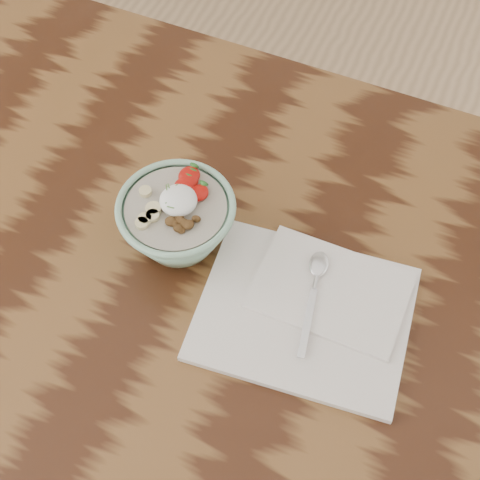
% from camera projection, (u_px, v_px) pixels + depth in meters
% --- Properties ---
extents(table, '(1.60, 0.90, 0.75)m').
position_uv_depth(table, '(177.00, 280.00, 1.07)').
color(table, '#361B0D').
rests_on(table, ground).
extents(breakfast_bowl, '(0.17, 0.17, 0.12)m').
position_uv_depth(breakfast_bowl, '(178.00, 220.00, 0.95)').
color(breakfast_bowl, '#8CBC9F').
rests_on(breakfast_bowl, table).
extents(napkin, '(0.31, 0.26, 0.02)m').
position_uv_depth(napkin, '(310.00, 308.00, 0.93)').
color(napkin, silver).
rests_on(napkin, table).
extents(spoon, '(0.05, 0.17, 0.01)m').
position_uv_depth(spoon, '(316.00, 278.00, 0.94)').
color(spoon, silver).
rests_on(spoon, napkin).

